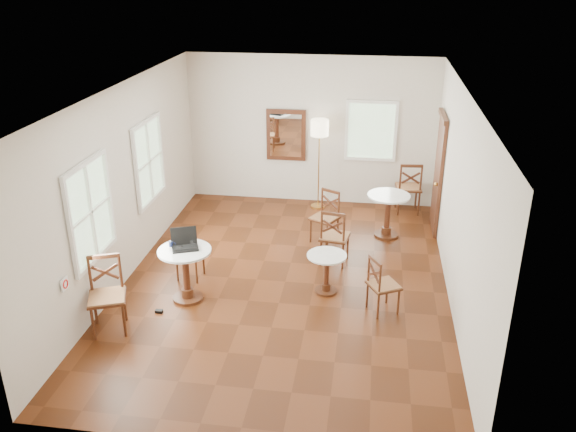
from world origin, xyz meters
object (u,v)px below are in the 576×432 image
at_px(chair_near_b, 107,295).
at_px(chair_mid_b, 382,285).
at_px(chair_near_a, 189,254).
at_px(chair_mid_a, 334,236).
at_px(cafe_table_mid, 326,269).
at_px(power_adapter, 159,311).
at_px(chair_back_a, 409,187).
at_px(chair_back_b, 325,217).
at_px(cafe_table_near, 186,269).
at_px(water_glass, 192,244).
at_px(navy_mug, 171,244).
at_px(floor_lamp, 319,134).
at_px(mouse, 181,247).
at_px(laptop, 185,243).
at_px(cafe_table_back, 388,211).

xyz_separation_m(chair_near_b, chair_mid_b, (3.67, 0.98, -0.09)).
bearing_deg(chair_near_a, chair_mid_a, -154.59).
height_order(cafe_table_mid, power_adapter, cafe_table_mid).
height_order(chair_back_a, chair_back_b, chair_back_a).
height_order(cafe_table_near, water_glass, water_glass).
height_order(chair_mid_b, navy_mug, navy_mug).
relative_size(chair_mid_a, water_glass, 9.38).
height_order(chair_near_b, chair_mid_a, chair_near_b).
bearing_deg(floor_lamp, power_adapter, -113.58).
relative_size(chair_near_a, mouse, 8.86).
bearing_deg(laptop, chair_near_a, 81.52).
bearing_deg(water_glass, chair_mid_a, 34.45).
xyz_separation_m(chair_mid_a, floor_lamp, (-0.50, 2.41, 1.05)).
xyz_separation_m(cafe_table_back, water_glass, (-2.86, -2.56, 0.37)).
height_order(chair_mid_a, power_adapter, chair_mid_a).
xyz_separation_m(chair_near_a, chair_mid_a, (2.22, 0.84, 0.07)).
relative_size(cafe_table_near, chair_back_a, 0.78).
distance_m(chair_back_b, power_adapter, 3.50).
xyz_separation_m(chair_mid_a, power_adapter, (-2.37, -1.89, -0.47)).
distance_m(cafe_table_near, navy_mug, 0.42).
bearing_deg(chair_near_b, laptop, 29.80).
height_order(cafe_table_back, water_glass, water_glass).
height_order(cafe_table_back, chair_near_a, chair_near_a).
relative_size(floor_lamp, water_glass, 17.44).
xyz_separation_m(cafe_table_near, mouse, (-0.07, 0.05, 0.33)).
bearing_deg(navy_mug, mouse, -13.21).
bearing_deg(water_glass, cafe_table_near, -130.26).
distance_m(chair_near_b, water_glass, 1.40).
relative_size(cafe_table_mid, cafe_table_back, 0.78).
height_order(floor_lamp, mouse, floor_lamp).
bearing_deg(chair_near_b, floor_lamp, 42.06).
xyz_separation_m(water_glass, power_adapter, (-0.39, -0.53, -0.85)).
xyz_separation_m(chair_mid_b, chair_back_a, (0.51, 3.78, 0.10)).
xyz_separation_m(cafe_table_back, chair_mid_a, (-0.87, -1.20, -0.01)).
bearing_deg(chair_mid_b, chair_near_b, 75.86).
bearing_deg(power_adapter, chair_back_b, 51.61).
bearing_deg(chair_mid_a, floor_lamp, -69.07).
bearing_deg(water_glass, chair_mid_b, -0.50).
relative_size(chair_near_b, water_glass, 10.11).
bearing_deg(chair_mid_b, laptop, 60.73).
relative_size(cafe_table_mid, chair_back_b, 0.68).
distance_m(chair_near_a, laptop, 0.72).
height_order(chair_back_a, water_glass, chair_back_a).
xyz_separation_m(chair_near_b, power_adapter, (0.51, 0.48, -0.50)).
xyz_separation_m(cafe_table_back, mouse, (-3.02, -2.61, 0.34)).
xyz_separation_m(chair_near_a, chair_back_b, (2.00, 1.67, 0.05)).
bearing_deg(power_adapter, mouse, 63.57).
bearing_deg(chair_back_a, chair_mid_b, 77.44).
distance_m(cafe_table_mid, cafe_table_back, 2.34).
relative_size(chair_back_b, floor_lamp, 0.51).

